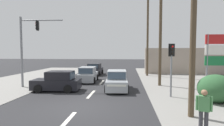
% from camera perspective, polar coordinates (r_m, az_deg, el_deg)
% --- Properties ---
extents(ground_plane, '(140.00, 140.00, 0.00)m').
position_cam_1_polar(ground_plane, '(9.95, -10.58, -14.01)').
color(ground_plane, '#28282B').
extents(lane_dash_near, '(0.20, 2.40, 0.01)m').
position_cam_1_polar(lane_dash_near, '(8.16, -14.64, -18.02)').
color(lane_dash_near, silver).
rests_on(lane_dash_near, ground).
extents(lane_dash_mid, '(0.20, 2.40, 0.01)m').
position_cam_1_polar(lane_dash_mid, '(12.76, -6.83, -10.06)').
color(lane_dash_mid, silver).
rests_on(lane_dash_mid, ground).
extents(lane_dash_far, '(0.20, 2.40, 0.01)m').
position_cam_1_polar(lane_dash_far, '(17.58, -3.37, -6.31)').
color(lane_dash_far, silver).
rests_on(lane_dash_far, ground).
extents(utility_pole_midground_right, '(1.80, 0.26, 9.22)m').
position_cam_1_polar(utility_pole_midground_right, '(16.24, 15.53, 9.92)').
color(utility_pole_midground_right, '#4C3D2B').
rests_on(utility_pole_midground_right, ground).
extents(utility_pole_background_right, '(1.80, 0.26, 10.95)m').
position_cam_1_polar(utility_pole_background_right, '(22.87, 11.56, 10.25)').
color(utility_pole_background_right, '#4C3D2B').
rests_on(utility_pole_background_right, ground).
extents(traffic_signal_mast, '(3.69, 0.44, 6.00)m').
position_cam_1_polar(traffic_signal_mast, '(16.62, -25.87, 6.04)').
color(traffic_signal_mast, slate).
rests_on(traffic_signal_mast, ground).
extents(pedestal_signal_right_kerb, '(0.44, 0.31, 3.56)m').
position_cam_1_polar(pedestal_signal_right_kerb, '(12.17, 18.84, 0.62)').
color(pedestal_signal_right_kerb, slate).
rests_on(pedestal_signal_right_kerb, ground).
extents(shopping_plaza_sign, '(2.10, 0.16, 4.60)m').
position_cam_1_polar(shopping_plaza_sign, '(18.00, 31.18, 2.96)').
color(shopping_plaza_sign, slate).
rests_on(shopping_plaza_sign, ground).
extents(roadside_bush, '(2.19, 1.87, 1.68)m').
position_cam_1_polar(roadside_bush, '(12.19, 31.29, -7.39)').
color(roadside_bush, '#2D5B33').
rests_on(roadside_bush, ground).
extents(shopfront_wall_far, '(12.00, 1.00, 3.60)m').
position_cam_1_polar(shopfront_wall_far, '(26.51, 23.74, 0.58)').
color(shopfront_wall_far, '#A39384').
rests_on(shopfront_wall_far, ground).
extents(hatchback_oncoming_near, '(1.93, 3.71, 1.53)m').
position_cam_1_polar(hatchback_oncoming_near, '(14.09, 1.58, -5.85)').
color(hatchback_oncoming_near, '#A3A8AD').
rests_on(hatchback_oncoming_near, ground).
extents(hatchback_kerbside_parked, '(1.91, 3.71, 1.53)m').
position_cam_1_polar(hatchback_kerbside_parked, '(18.04, -7.87, -3.85)').
color(hatchback_kerbside_parked, '#A3A8AD').
rests_on(hatchback_kerbside_parked, ground).
extents(hatchback_crossing_left, '(1.87, 3.68, 1.53)m').
position_cam_1_polar(hatchback_crossing_left, '(23.54, -5.60, -2.14)').
color(hatchback_crossing_left, black).
rests_on(hatchback_crossing_left, ground).
extents(hatchback_oncoming_mid, '(3.71, 1.92, 1.53)m').
position_cam_1_polar(hatchback_oncoming_mid, '(14.34, -17.33, -5.85)').
color(hatchback_oncoming_mid, black).
rests_on(hatchback_oncoming_mid, ground).
extents(pedestrian_at_kerb, '(0.54, 0.32, 1.63)m').
position_cam_1_polar(pedestrian_at_kerb, '(7.38, 27.80, -13.06)').
color(pedestrian_at_kerb, '#333338').
rests_on(pedestrian_at_kerb, ground).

